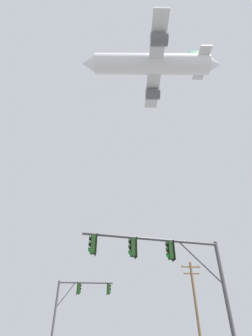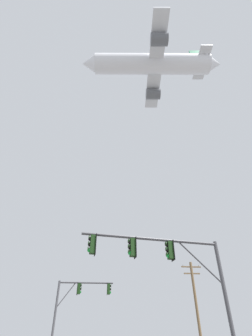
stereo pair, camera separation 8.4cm
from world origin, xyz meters
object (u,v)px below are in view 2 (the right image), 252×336
airplane (152,64)px  signal_pole_near (168,264)px  signal_pole_far (76,300)px  utility_pole (196,305)px

airplane → signal_pole_near: bearing=-104.9°
signal_pole_near → signal_pole_far: 14.02m
signal_pole_near → airplane: (4.65, 17.44, 44.25)m
signal_pole_far → airplane: size_ratio=0.22×
utility_pole → airplane: (-1.74, 1.79, 44.36)m
signal_pole_far → airplane: airplane is taller
signal_pole_far → utility_pole: 12.40m
utility_pole → airplane: 44.43m
utility_pole → airplane: size_ratio=0.31×
airplane → signal_pole_far: bearing=-155.9°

